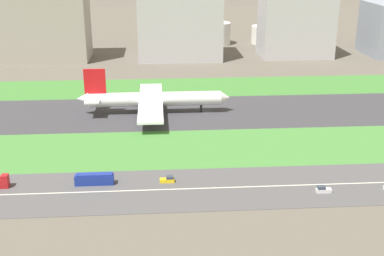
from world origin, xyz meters
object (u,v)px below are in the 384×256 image
at_px(car_4, 168,180).
at_px(office_tower, 296,21).
at_px(terminal_building, 42,15).
at_px(fuel_tank_centre, 264,35).
at_px(airliner, 151,99).
at_px(bus_1, 94,179).
at_px(fuel_tank_west, 215,33).
at_px(hangar_building, 179,26).
at_px(car_1, 323,190).

bearing_deg(car_4, office_tower, 64.48).
distance_m(terminal_building, fuel_tank_centre, 156.35).
height_order(airliner, bus_1, airliner).
xyz_separation_m(terminal_building, fuel_tank_west, (111.99, 45.00, -19.62)).
bearing_deg(airliner, hangar_building, 81.27).
relative_size(airliner, fuel_tank_centre, 3.43).
relative_size(terminal_building, fuel_tank_centre, 2.89).
bearing_deg(bus_1, fuel_tank_west, 74.63).
distance_m(airliner, car_1, 92.83).
bearing_deg(airliner, fuel_tank_centre, 62.82).
distance_m(office_tower, fuel_tank_west, 66.42).
bearing_deg(office_tower, fuel_tank_centre, 102.89).
height_order(hangar_building, fuel_tank_centre, hangar_building).
bearing_deg(car_1, bus_1, -8.48).
bearing_deg(office_tower, terminal_building, 180.00).
bearing_deg(bus_1, airliner, 75.97).
relative_size(bus_1, car_4, 2.64).
height_order(hangar_building, fuel_tank_west, hangar_building).
distance_m(airliner, office_tower, 147.36).
relative_size(terminal_building, office_tower, 1.22).
relative_size(airliner, car_1, 14.77).
relative_size(airliner, bus_1, 5.60).
bearing_deg(terminal_building, bus_1, -74.75).
relative_size(bus_1, hangar_building, 0.23).
height_order(hangar_building, office_tower, office_tower).
bearing_deg(terminal_building, fuel_tank_centre, 16.88).
height_order(bus_1, fuel_tank_west, fuel_tank_west).
relative_size(car_4, terminal_building, 0.08).
distance_m(airliner, fuel_tank_west, 165.36).
relative_size(car_1, car_4, 1.00).
relative_size(car_1, fuel_tank_centre, 0.23).
height_order(office_tower, fuel_tank_centre, office_tower).
bearing_deg(fuel_tank_centre, bus_1, -113.49).
xyz_separation_m(terminal_building, hangar_building, (84.11, 0.00, -7.41)).
height_order(bus_1, terminal_building, terminal_building).
bearing_deg(fuel_tank_west, terminal_building, -158.11).
bearing_deg(fuel_tank_centre, car_1, -97.59).
bearing_deg(terminal_building, fuel_tank_west, 21.89).
xyz_separation_m(bus_1, fuel_tank_west, (62.38, 227.00, 5.91)).
bearing_deg(fuel_tank_centre, car_4, -108.64).
xyz_separation_m(airliner, fuel_tank_centre, (81.65, 159.00, 0.12)).
bearing_deg(fuel_tank_west, car_1, -88.87).
height_order(car_4, hangar_building, hangar_building).
bearing_deg(airliner, car_4, -85.74).
distance_m(bus_1, car_1, 67.80).
height_order(car_1, office_tower, office_tower).
bearing_deg(fuel_tank_west, car_4, -100.07).
xyz_separation_m(hangar_building, fuel_tank_centre, (64.15, 45.00, -13.59)).
height_order(office_tower, fuel_tank_west, office_tower).
bearing_deg(fuel_tank_centre, hangar_building, -144.95).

